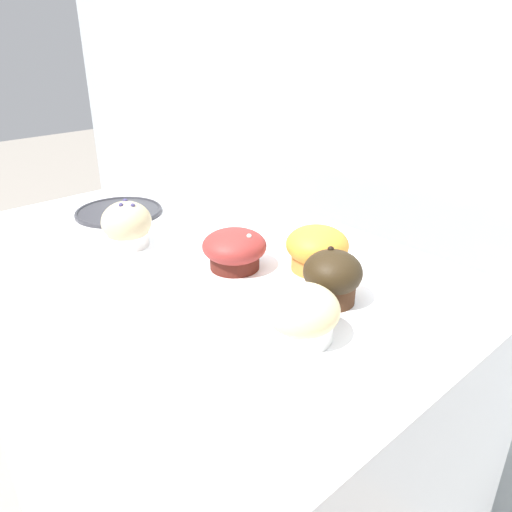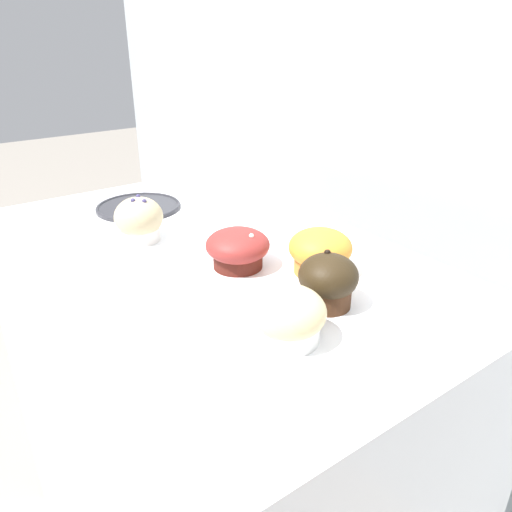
{
  "view_description": "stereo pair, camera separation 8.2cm",
  "coord_description": "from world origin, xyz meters",
  "views": [
    {
      "loc": [
        0.69,
        -0.49,
        1.32
      ],
      "look_at": [
        0.14,
        0.01,
        0.98
      ],
      "focal_mm": 35.0,
      "sensor_mm": 36.0,
      "label": 1
    },
    {
      "loc": [
        0.74,
        -0.42,
        1.32
      ],
      "look_at": [
        0.14,
        0.01,
        0.98
      ],
      "focal_mm": 35.0,
      "sensor_mm": 36.0,
      "label": 2
    }
  ],
  "objects": [
    {
      "name": "wall_back",
      "position": [
        0.0,
        0.6,
        0.9
      ],
      "size": [
        3.2,
        0.1,
        1.8
      ],
      "primitive_type": "cube",
      "color": "#A8B2B7",
      "rests_on": "ground"
    },
    {
      "name": "display_counter",
      "position": [
        0.0,
        0.0,
        0.47
      ],
      "size": [
        1.0,
        0.64,
        0.93
      ],
      "primitive_type": "cube",
      "color": "white",
      "rests_on": "ground"
    },
    {
      "name": "muffin_front_center",
      "position": [
        -0.13,
        -0.07,
        0.97
      ],
      "size": [
        0.09,
        0.09,
        0.09
      ],
      "color": "silver",
      "rests_on": "display_counter"
    },
    {
      "name": "muffin_back_left",
      "position": [
        0.31,
        -0.05,
        0.97
      ],
      "size": [
        0.1,
        0.1,
        0.08
      ],
      "color": "white",
      "rests_on": "display_counter"
    },
    {
      "name": "muffin_back_right",
      "position": [
        0.27,
        0.05,
        0.97
      ],
      "size": [
        0.09,
        0.09,
        0.09
      ],
      "color": "#402515",
      "rests_on": "display_counter"
    },
    {
      "name": "muffin_front_left",
      "position": [
        0.18,
        0.12,
        0.97
      ],
      "size": [
        0.11,
        0.11,
        0.08
      ],
      "color": "#C77A33",
      "rests_on": "display_counter"
    },
    {
      "name": "muffin_front_right",
      "position": [
        0.08,
        0.02,
        0.97
      ],
      "size": [
        0.11,
        0.11,
        0.07
      ],
      "color": "#4C1B14",
      "rests_on": "display_counter"
    },
    {
      "name": "serving_plate",
      "position": [
        -0.31,
        -0.0,
        0.94
      ],
      "size": [
        0.19,
        0.19,
        0.01
      ],
      "color": "#2D2D33",
      "rests_on": "display_counter"
    }
  ]
}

